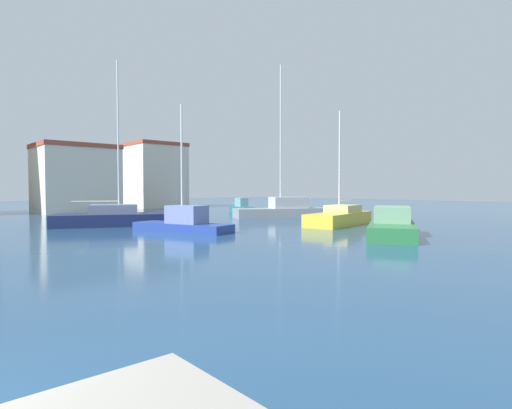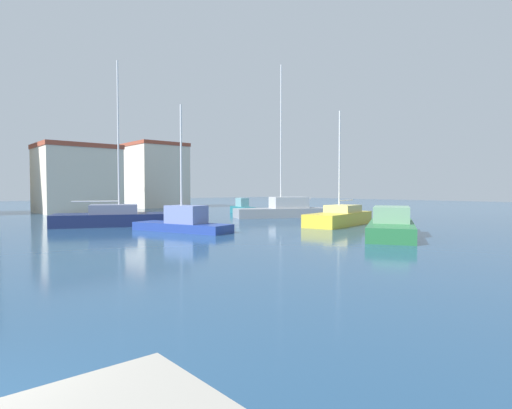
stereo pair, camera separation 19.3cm
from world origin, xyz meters
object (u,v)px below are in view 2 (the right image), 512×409
at_px(sailboat_grey_near_pier, 283,209).
at_px(sailboat_blue_behind_lamppost, 183,222).
at_px(sailboat_navy_center_channel, 118,217).
at_px(sailboat_yellow_inner_mooring, 340,217).
at_px(motorboat_teal_distant_east, 242,208).
at_px(motorboat_green_far_right, 391,225).

relative_size(sailboat_grey_near_pier, sailboat_blue_behind_lamppost, 1.79).
xyz_separation_m(sailboat_navy_center_channel, sailboat_yellow_inner_mooring, (12.54, -10.32, -0.01)).
bearing_deg(sailboat_grey_near_pier, sailboat_navy_center_channel, 173.93).
xyz_separation_m(motorboat_teal_distant_east, sailboat_blue_behind_lamppost, (-14.43, -11.91, -0.00)).
bearing_deg(motorboat_green_far_right, sailboat_grey_near_pier, 67.61).
height_order(sailboat_navy_center_channel, motorboat_teal_distant_east, sailboat_navy_center_channel).
distance_m(motorboat_green_far_right, motorboat_teal_distant_east, 22.84).
bearing_deg(motorboat_teal_distant_east, sailboat_blue_behind_lamppost, -140.47).
xyz_separation_m(sailboat_yellow_inner_mooring, sailboat_blue_behind_lamppost, (-11.11, 3.61, 0.00)).
bearing_deg(motorboat_teal_distant_east, sailboat_navy_center_channel, -161.84).
height_order(sailboat_navy_center_channel, sailboat_yellow_inner_mooring, sailboat_navy_center_channel).
bearing_deg(sailboat_blue_behind_lamppost, motorboat_teal_distant_east, 39.53).
height_order(sailboat_grey_near_pier, motorboat_teal_distant_east, sailboat_grey_near_pier).
distance_m(motorboat_green_far_right, sailboat_blue_behind_lamppost, 12.51).
height_order(sailboat_grey_near_pier, motorboat_green_far_right, sailboat_grey_near_pier).
bearing_deg(sailboat_grey_near_pier, motorboat_teal_distant_east, 84.93).
xyz_separation_m(motorboat_green_far_right, sailboat_blue_behind_lamppost, (-7.65, 9.90, 0.00)).
distance_m(sailboat_navy_center_channel, sailboat_yellow_inner_mooring, 16.24).
distance_m(motorboat_green_far_right, sailboat_yellow_inner_mooring, 7.18).
xyz_separation_m(sailboat_grey_near_pier, sailboat_blue_behind_lamppost, (-13.83, -5.09, -0.15)).
xyz_separation_m(sailboat_grey_near_pier, motorboat_green_far_right, (-6.18, -14.99, -0.15)).
relative_size(sailboat_navy_center_channel, sailboat_grey_near_pier, 0.84).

